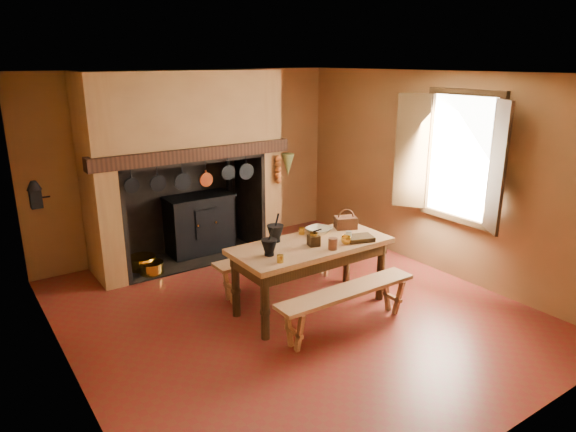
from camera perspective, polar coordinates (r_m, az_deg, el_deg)
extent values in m
plane|color=maroon|center=(6.37, 0.39, -10.49)|extent=(5.50, 5.50, 0.00)
plane|color=silver|center=(5.65, 0.44, 15.59)|extent=(5.50, 5.50, 0.00)
cube|color=olive|center=(8.20, -10.73, 5.89)|extent=(5.00, 0.02, 2.80)
cube|color=olive|center=(4.93, -24.16, -2.75)|extent=(0.02, 5.50, 2.80)
cube|color=olive|center=(7.53, 16.24, 4.53)|extent=(0.02, 5.50, 2.80)
cube|color=olive|center=(4.05, 23.51, -6.86)|extent=(5.00, 0.02, 2.80)
cube|color=olive|center=(7.29, -20.43, 3.74)|extent=(0.30, 0.90, 2.80)
cube|color=olive|center=(8.24, -3.37, 6.21)|extent=(0.30, 0.90, 2.80)
cube|color=olive|center=(7.56, -11.75, 11.05)|extent=(2.20, 0.90, 1.20)
cube|color=black|center=(7.27, -10.25, 6.83)|extent=(2.95, 0.22, 0.18)
cube|color=black|center=(8.20, -12.33, 1.48)|extent=(2.20, 0.06, 1.60)
cube|color=black|center=(8.07, -10.82, -4.58)|extent=(2.20, 0.90, 0.02)
cube|color=black|center=(8.15, -9.82, -1.03)|extent=(1.00, 0.50, 0.90)
cube|color=black|center=(8.00, -9.93, 2.13)|extent=(1.04, 0.54, 0.04)
cube|color=black|center=(7.90, -9.06, -0.83)|extent=(0.35, 0.02, 0.45)
cylinder|color=black|center=(8.18, -6.61, 4.98)|extent=(0.10, 0.10, 0.70)
cylinder|color=gold|center=(7.82, -9.98, -1.05)|extent=(0.03, 0.03, 0.03)
cylinder|color=gold|center=(7.94, -8.02, -0.68)|extent=(0.03, 0.03, 0.03)
cylinder|color=gold|center=(7.80, -15.90, -5.03)|extent=(0.40, 0.40, 0.20)
cylinder|color=gold|center=(7.60, -14.91, -5.63)|extent=(0.34, 0.34, 0.18)
cube|color=black|center=(7.84, -17.51, -5.21)|extent=(0.18, 0.18, 0.16)
cone|color=#5B6730|center=(7.95, -0.02, 5.69)|extent=(0.20, 0.20, 0.35)
cube|color=white|center=(7.22, 18.78, 6.22)|extent=(0.02, 1.00, 1.60)
cube|color=#332210|center=(7.10, 19.29, 12.86)|extent=(0.08, 1.16, 0.08)
cube|color=#332210|center=(7.39, 18.03, -0.20)|extent=(0.08, 1.16, 0.08)
cube|color=#332210|center=(6.65, 22.23, 5.00)|extent=(0.29, 0.39, 1.60)
cube|color=#332210|center=(7.47, 13.54, 6.98)|extent=(0.29, 0.39, 1.60)
cube|color=black|center=(6.40, -26.24, 1.77)|extent=(0.12, 0.12, 0.22)
cone|color=black|center=(6.37, -26.41, 3.07)|extent=(0.16, 0.16, 0.10)
cylinder|color=black|center=(6.42, -25.45, 1.90)|extent=(0.12, 0.02, 0.02)
cube|color=tan|center=(6.14, 2.59, -3.32)|extent=(1.94, 0.86, 0.06)
cube|color=#332210|center=(6.18, 2.58, -4.25)|extent=(1.81, 0.73, 0.15)
cylinder|color=#332210|center=(5.62, -2.58, -10.02)|extent=(0.10, 0.10, 0.78)
cylinder|color=#332210|center=(6.61, 10.26, -6.01)|extent=(0.10, 0.10, 0.78)
cylinder|color=#332210|center=(6.12, -5.82, -7.72)|extent=(0.10, 0.10, 0.78)
cylinder|color=#332210|center=(7.04, 6.57, -4.37)|extent=(0.10, 0.10, 0.78)
cube|color=tan|center=(5.79, 6.60, -8.26)|extent=(1.78, 0.31, 0.04)
cube|color=tan|center=(6.78, -0.94, -4.15)|extent=(1.84, 0.32, 0.05)
cylinder|color=black|center=(6.18, -1.41, -2.70)|extent=(0.12, 0.12, 0.04)
cone|color=black|center=(6.14, -1.42, -1.80)|extent=(0.20, 0.20, 0.17)
cylinder|color=black|center=(6.11, -1.24, -0.48)|extent=(0.08, 0.04, 0.17)
cylinder|color=black|center=(5.75, -2.09, -4.23)|extent=(0.11, 0.11, 0.03)
cone|color=black|center=(5.72, -2.10, -3.37)|extent=(0.19, 0.19, 0.15)
cylinder|color=black|center=(5.69, -1.93, -2.08)|extent=(0.08, 0.04, 0.15)
cube|color=#332210|center=(6.04, 2.87, -2.73)|extent=(0.15, 0.15, 0.13)
cylinder|color=gold|center=(6.01, 2.88, -2.02)|extent=(0.09, 0.09, 0.03)
cylinder|color=black|center=(6.03, 3.28, -1.60)|extent=(0.11, 0.04, 0.03)
cylinder|color=gold|center=(5.55, -0.87, -4.77)|extent=(0.09, 0.09, 0.08)
cylinder|color=gold|center=(6.43, 1.52, -1.67)|extent=(0.08, 0.08, 0.08)
imported|color=beige|center=(6.47, 3.42, -1.61)|extent=(0.37, 0.37, 0.07)
cylinder|color=brown|center=(5.93, 5.01, -3.09)|extent=(0.11, 0.11, 0.14)
cylinder|color=beige|center=(6.23, 6.75, -2.22)|extent=(0.09, 0.09, 0.12)
cube|color=#4F2817|center=(6.69, 6.43, -0.72)|extent=(0.33, 0.29, 0.15)
torus|color=#4F2817|center=(6.66, 6.45, -0.10)|extent=(0.21, 0.11, 0.22)
cube|color=#332210|center=(6.27, 7.96, -2.46)|extent=(0.37, 0.32, 0.05)
imported|color=gold|center=(6.12, 6.47, -2.68)|extent=(0.16, 0.16, 0.10)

